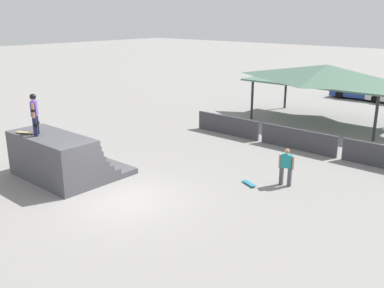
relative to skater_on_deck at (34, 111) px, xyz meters
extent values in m
plane|color=gray|center=(4.19, 0.92, -2.82)|extent=(160.00, 160.00, 0.00)
cube|color=#4C4C51|center=(0.51, 1.23, -2.70)|extent=(4.11, 3.57, 0.23)
cube|color=#4C4C51|center=(0.51, 0.77, -2.47)|extent=(4.11, 2.67, 0.23)
cube|color=#4C4C51|center=(0.51, 0.61, -2.24)|extent=(4.11, 2.34, 0.23)
cube|color=#4C4C51|center=(0.51, 0.50, -2.01)|extent=(4.11, 2.12, 0.23)
cube|color=#4C4C51|center=(0.51, 0.42, -1.77)|extent=(4.11, 1.96, 0.23)
cube|color=#4C4C51|center=(0.51, 0.36, -1.54)|extent=(4.11, 1.85, 0.23)
cube|color=#4C4C51|center=(0.51, 0.32, -1.31)|extent=(4.11, 1.77, 0.23)
cube|color=#4C4C51|center=(0.51, 0.30, -1.07)|extent=(4.11, 1.73, 0.23)
cylinder|color=silver|center=(0.51, 1.15, -0.99)|extent=(4.03, 0.07, 0.07)
cube|color=#1E2347|center=(0.14, -0.11, -0.56)|extent=(0.21, 0.21, 0.80)
cube|color=black|center=(0.16, -0.09, -0.51)|extent=(0.23, 0.22, 0.12)
cube|color=#1E2347|center=(-0.14, 0.11, -0.56)|extent=(0.21, 0.21, 0.80)
cube|color=black|center=(-0.12, 0.13, -0.51)|extent=(0.23, 0.22, 0.12)
cube|color=#6B4CB7|center=(0.00, 0.00, 0.13)|extent=(0.48, 0.44, 0.57)
cylinder|color=#A87A5B|center=(0.21, -0.17, 0.08)|extent=(0.15, 0.15, 0.57)
cylinder|color=black|center=(0.21, -0.17, 0.09)|extent=(0.23, 0.23, 0.08)
cylinder|color=#A87A5B|center=(-0.21, 0.17, 0.08)|extent=(0.15, 0.15, 0.57)
cylinder|color=black|center=(-0.21, 0.17, 0.09)|extent=(0.23, 0.23, 0.08)
sphere|color=#A87A5B|center=(0.00, 0.00, 0.56)|extent=(0.22, 0.22, 0.22)
sphere|color=black|center=(0.00, 0.00, 0.58)|extent=(0.25, 0.25, 0.25)
cylinder|color=silver|center=(-0.28, -0.06, -0.93)|extent=(0.06, 0.05, 0.05)
cylinder|color=silver|center=(-0.23, -0.19, -0.93)|extent=(0.06, 0.05, 0.05)
cylinder|color=silver|center=(-0.75, -0.26, -0.93)|extent=(0.06, 0.05, 0.05)
cylinder|color=silver|center=(-0.70, -0.39, -0.93)|extent=(0.06, 0.05, 0.05)
cube|color=tan|center=(-0.49, -0.22, -0.90)|extent=(0.83, 0.50, 0.02)
cube|color=tan|center=(-0.14, -0.08, -0.88)|extent=(0.17, 0.22, 0.02)
cube|color=#4C4C51|center=(7.77, 5.90, -2.45)|extent=(0.17, 0.17, 0.75)
cube|color=#4C4C51|center=(8.09, 5.97, -2.45)|extent=(0.17, 0.17, 0.75)
cube|color=teal|center=(7.93, 5.94, -1.81)|extent=(0.44, 0.29, 0.53)
cylinder|color=#A87A5B|center=(7.68, 5.88, -1.85)|extent=(0.12, 0.12, 0.53)
cylinder|color=#A87A5B|center=(8.18, 6.00, -1.85)|extent=(0.12, 0.12, 0.53)
sphere|color=#A87A5B|center=(7.93, 5.94, -1.41)|extent=(0.21, 0.21, 0.21)
cylinder|color=green|center=(7.06, 5.02, -2.79)|extent=(0.06, 0.05, 0.05)
cylinder|color=green|center=(7.01, 4.89, -2.79)|extent=(0.06, 0.05, 0.05)
cylinder|color=green|center=(6.64, 5.21, -2.79)|extent=(0.06, 0.05, 0.05)
cylinder|color=green|center=(6.58, 5.08, -2.79)|extent=(0.06, 0.05, 0.05)
cube|color=teal|center=(6.82, 5.05, -2.76)|extent=(0.77, 0.48, 0.02)
cube|color=teal|center=(7.14, 4.91, -2.74)|extent=(0.16, 0.22, 0.02)
cube|color=#3D3D42|center=(1.72, 10.49, -2.30)|extent=(4.07, 0.12, 1.05)
cube|color=#3D3D42|center=(6.06, 10.49, -2.30)|extent=(4.07, 0.12, 1.05)
cylinder|color=#2D2D33|center=(0.65, 14.55, -1.59)|extent=(0.16, 0.16, 2.47)
cylinder|color=#2D2D33|center=(8.38, 14.55, -1.59)|extent=(0.16, 0.16, 2.47)
cylinder|color=#2D2D33|center=(0.65, 18.85, -1.59)|extent=(0.16, 0.16, 2.47)
cube|color=#4C705B|center=(4.52, 16.70, -0.30)|extent=(9.10, 5.05, 0.10)
pyramid|color=#4C705B|center=(4.52, 16.70, 0.25)|extent=(8.92, 4.95, 1.01)
cube|color=navy|center=(3.33, 25.92, -2.34)|extent=(4.33, 1.94, 0.62)
cube|color=#283342|center=(3.22, 25.91, -1.80)|extent=(2.04, 1.54, 0.46)
cube|color=navy|center=(3.22, 25.91, -1.57)|extent=(1.95, 1.50, 0.04)
cylinder|color=black|center=(4.58, 26.77, -2.50)|extent=(0.65, 0.24, 0.64)
cylinder|color=black|center=(4.67, 25.22, -2.50)|extent=(0.65, 0.24, 0.64)
cylinder|color=black|center=(2.00, 26.62, -2.50)|extent=(0.65, 0.24, 0.64)
cylinder|color=black|center=(2.08, 25.08, -2.50)|extent=(0.65, 0.24, 0.64)
cylinder|color=black|center=(4.96, 26.59, -2.50)|extent=(0.64, 0.21, 0.64)
cylinder|color=black|center=(4.93, 25.06, -2.50)|extent=(0.64, 0.21, 0.64)
camera|label=1|loc=(15.48, -8.31, 3.66)|focal=40.00mm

